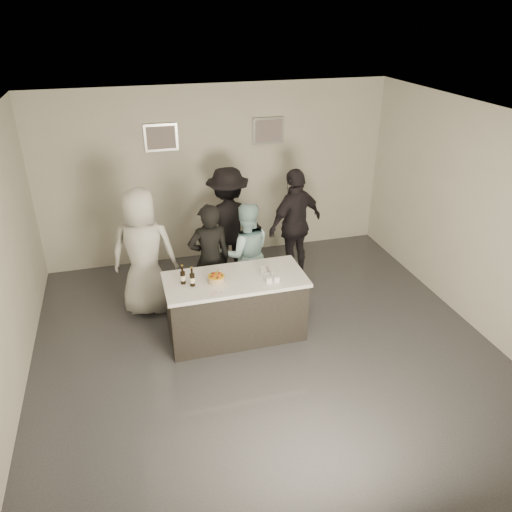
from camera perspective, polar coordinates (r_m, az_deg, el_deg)
The scene contains 18 objects.
floor at distance 6.77m, azimuth 1.15°, elevation -10.58°, with size 6.00×6.00×0.00m, color #3D3D42.
ceiling at distance 5.49m, azimuth 1.44°, elevation 15.11°, with size 6.00×6.00×0.00m, color white.
wall_back at distance 8.70m, azimuth -4.46°, elevation 9.28°, with size 6.00×0.04×3.00m, color beige.
wall_front at distance 3.73m, azimuth 15.36°, elevation -19.01°, with size 6.00×0.04×3.00m, color beige.
wall_right at distance 7.36m, azimuth 24.32°, elevation 3.56°, with size 0.04×6.00×3.00m, color beige.
picture_left at distance 8.36m, azimuth -10.80°, elevation 13.17°, with size 0.54×0.04×0.44m, color #B2B2B7.
picture_right at distance 8.69m, azimuth 1.42°, elevation 14.13°, with size 0.54×0.04×0.44m, color #B2B2B7.
bar_counter at distance 6.80m, azimuth -2.35°, elevation -5.81°, with size 1.86×0.86×0.90m, color white.
cake at distance 6.46m, azimuth -4.55°, elevation -2.70°, with size 0.22×0.22×0.08m, color gold.
beer_bottle_a at distance 6.44m, azimuth -8.38°, elevation -2.12°, with size 0.07×0.07×0.26m, color black.
beer_bottle_b at distance 6.37m, azimuth -7.31°, elevation -2.37°, with size 0.07×0.07×0.26m, color black.
tumbler_cluster at distance 6.58m, azimuth 1.51°, elevation -2.02°, with size 0.19×0.40×0.08m, color gold.
candles at distance 6.24m, azimuth -4.52°, elevation -4.26°, with size 0.24×0.08×0.01m, color pink.
person_main_black at distance 7.18m, azimuth -5.29°, elevation -0.40°, with size 0.62×0.40×1.69m, color black.
person_main_blue at distance 7.42m, azimuth -1.15°, elevation 0.29°, with size 0.77×0.60×1.59m, color #A0CCD2.
person_guest_left at distance 7.27m, azimuth -12.72°, elevation 0.39°, with size 0.93×0.61×1.91m, color silver.
person_guest_right at distance 8.12m, azimuth 4.51°, elevation 3.65°, with size 1.09×0.45×1.85m, color black.
person_guest_back at distance 8.15m, azimuth -3.18°, elevation 3.80°, with size 1.20×0.69×1.86m, color black.
Camera 1 is at (-1.56, -5.14, 4.12)m, focal length 35.00 mm.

